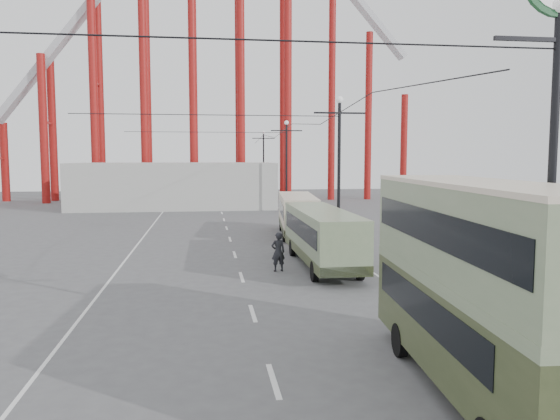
{
  "coord_description": "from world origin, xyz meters",
  "views": [
    {
      "loc": [
        -2.63,
        -15.05,
        5.56
      ],
      "look_at": [
        1.0,
        11.38,
        3.0
      ],
      "focal_mm": 35.0,
      "sensor_mm": 36.0,
      "label": 1
    }
  ],
  "objects": [
    {
      "name": "double_decker_bus",
      "position": [
        3.6,
        -3.47,
        2.81
      ],
      "size": [
        3.0,
        9.49,
        5.02
      ],
      "rotation": [
        0.0,
        0.0,
        -0.07
      ],
      "color": "#323C20",
      "rests_on": "ground"
    },
    {
      "name": "lamp_post_near",
      "position": [
        5.6,
        -3.0,
        7.86
      ],
      "size": [
        3.2,
        0.44,
        10.8
      ],
      "color": "black",
      "rests_on": "ground"
    },
    {
      "name": "single_decker_green",
      "position": [
        3.27,
        12.11,
        1.63
      ],
      "size": [
        2.41,
        10.24,
        2.89
      ],
      "rotation": [
        0.0,
        0.0,
        -0.01
      ],
      "color": "#6C7E5C",
      "rests_on": "ground"
    },
    {
      "name": "single_decker_cream",
      "position": [
        3.88,
        23.23,
        1.63
      ],
      "size": [
        3.26,
        9.47,
        2.89
      ],
      "rotation": [
        0.0,
        0.0,
        -0.1
      ],
      "color": "beige",
      "rests_on": "ground"
    },
    {
      "name": "lamp_post_far",
      "position": [
        5.6,
        40.0,
        4.68
      ],
      "size": [
        3.2,
        0.44,
        9.32
      ],
      "color": "black",
      "rests_on": "ground"
    },
    {
      "name": "fairground_shed",
      "position": [
        -6.0,
        47.0,
        2.5
      ],
      "size": [
        22.0,
        10.0,
        5.0
      ],
      "primitive_type": "cube",
      "color": "#A8A8A3",
      "rests_on": "ground"
    },
    {
      "name": "pedestrian",
      "position": [
        0.87,
        11.12,
        0.96
      ],
      "size": [
        0.77,
        0.58,
        1.93
      ],
      "primitive_type": "imported",
      "rotation": [
        0.0,
        0.0,
        3.32
      ],
      "color": "black",
      "rests_on": "ground"
    },
    {
      "name": "roller_coaster",
      "position": [
        -2.49,
        56.89,
        22.92
      ],
      "size": [
        52.95,
        5.0,
        55.48
      ],
      "color": "maroon",
      "rests_on": "ground"
    },
    {
      "name": "ground",
      "position": [
        0.0,
        0.0,
        0.0
      ],
      "size": [
        160.0,
        160.0,
        0.0
      ],
      "primitive_type": "plane",
      "color": "#4F4E51",
      "rests_on": "ground"
    },
    {
      "name": "lamp_post_mid",
      "position": [
        5.6,
        18.0,
        4.68
      ],
      "size": [
        3.2,
        0.44,
        9.32
      ],
      "color": "black",
      "rests_on": "ground"
    },
    {
      "name": "lamp_post_distant",
      "position": [
        5.6,
        62.0,
        4.68
      ],
      "size": [
        3.2,
        0.44,
        9.32
      ],
      "color": "black",
      "rests_on": "ground"
    },
    {
      "name": "road_markings",
      "position": [
        -0.86,
        19.7,
        0.01
      ],
      "size": [
        12.52,
        120.0,
        0.01
      ],
      "color": "silver",
      "rests_on": "ground"
    }
  ]
}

